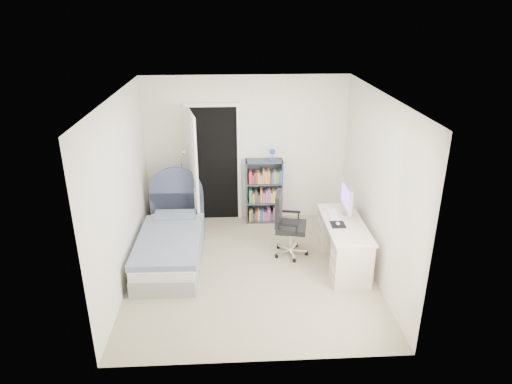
{
  "coord_description": "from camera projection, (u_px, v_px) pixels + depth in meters",
  "views": [
    {
      "loc": [
        -0.25,
        -5.61,
        3.54
      ],
      "look_at": [
        0.08,
        0.28,
        1.1
      ],
      "focal_mm": 32.0,
      "sensor_mm": 36.0,
      "label": 1
    }
  ],
  "objects": [
    {
      "name": "floor_lamp",
      "position": [
        184.0,
        196.0,
        7.64
      ],
      "size": [
        0.2,
        0.2,
        1.37
      ],
      "color": "silver",
      "rests_on": "ground"
    },
    {
      "name": "bed",
      "position": [
        171.0,
        243.0,
        6.74
      ],
      "size": [
        0.92,
        1.9,
        1.16
      ],
      "color": "gray",
      "rests_on": "ground"
    },
    {
      "name": "office_chair",
      "position": [
        286.0,
        221.0,
        6.78
      ],
      "size": [
        0.54,
        0.55,
        1.0
      ],
      "color": "silver",
      "rests_on": "ground"
    },
    {
      "name": "desk",
      "position": [
        343.0,
        241.0,
        6.57
      ],
      "size": [
        0.55,
        1.38,
        1.13
      ],
      "color": "beige",
      "rests_on": "ground"
    },
    {
      "name": "door",
      "position": [
        201.0,
        168.0,
        7.5
      ],
      "size": [
        0.92,
        0.82,
        2.06
      ],
      "color": "black",
      "rests_on": "ground"
    },
    {
      "name": "nightstand",
      "position": [
        165.0,
        204.0,
        7.82
      ],
      "size": [
        0.37,
        0.37,
        0.55
      ],
      "color": "tan",
      "rests_on": "ground"
    },
    {
      "name": "bookcase",
      "position": [
        265.0,
        193.0,
        7.86
      ],
      "size": [
        0.62,
        0.27,
        1.32
      ],
      "color": "#38424D",
      "rests_on": "ground"
    },
    {
      "name": "room_shell",
      "position": [
        251.0,
        190.0,
        6.06
      ],
      "size": [
        3.5,
        3.7,
        2.6
      ],
      "color": "gray",
      "rests_on": "ground"
    }
  ]
}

